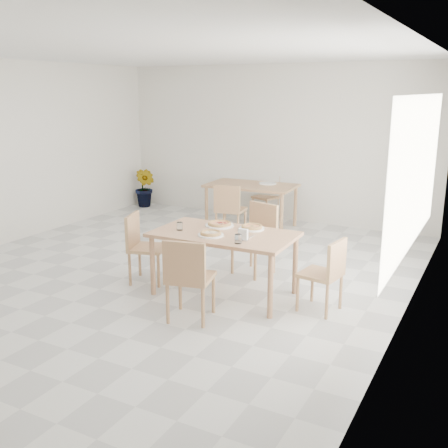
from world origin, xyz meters
The scene contains 22 objects.
room centered at (2.98, 0.30, 1.50)m, with size 7.28×7.00×7.00m.
main_table centered at (1.02, -0.29, 0.67)m, with size 1.64×0.95×0.75m.
chair_south centered at (1.05, -1.13, 0.52)m, with size 0.53×0.53×0.89m.
chair_north centered at (1.04, 0.61, 0.53)m, with size 0.55×0.55×0.91m.
chair_west centered at (-0.09, -0.39, 0.50)m, with size 0.54×0.54×0.86m.
chair_east centered at (2.23, -0.22, 0.47)m, with size 0.46×0.46×0.82m.
plate_margherita centered at (1.23, 0.00, 0.76)m, with size 0.30×0.30×0.02m, color white.
plate_mushroom centered at (0.95, -0.47, 0.76)m, with size 0.29×0.29×0.02m, color white.
plate_pepperoni centered at (0.83, -0.05, 0.76)m, with size 0.34×0.34×0.02m, color white.
pizza_margherita centered at (1.23, 0.00, 0.78)m, with size 0.27×0.27×0.03m.
pizza_mushroom centered at (0.95, -0.47, 0.78)m, with size 0.30×0.30×0.03m.
pizza_pepperoni centered at (0.83, -0.05, 0.78)m, with size 0.34×0.34×0.03m.
tumbler_a centered at (0.50, -0.43, 0.80)m, with size 0.07×0.07×0.09m, color white.
tumbler_b centered at (1.35, -0.60, 0.80)m, with size 0.07×0.07×0.10m, color white.
napkin_holder centered at (1.35, -0.48, 0.81)m, with size 0.12×0.06×0.13m.
fork_a centered at (1.37, -0.33, 0.75)m, with size 0.02×0.18×0.01m, color silver.
fork_b centered at (1.35, -0.50, 0.75)m, with size 0.02×0.20×0.01m, color silver.
second_table centered at (-0.05, 2.73, 0.67)m, with size 1.56×0.94×0.75m.
chair_back_s centered at (-0.06, 1.91, 0.51)m, with size 0.49×0.49×0.88m.
chair_back_n centered at (-0.05, 3.48, 0.46)m, with size 0.50×0.50×0.80m.
plate_empty centered at (0.17, 2.92, 0.76)m, with size 0.30×0.30×0.02m, color white.
potted_plant centered at (-2.65, 3.15, 0.40)m, with size 0.44×0.36×0.81m, color #2D5A1B.
Camera 1 is at (3.75, -5.41, 2.34)m, focal length 42.00 mm.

